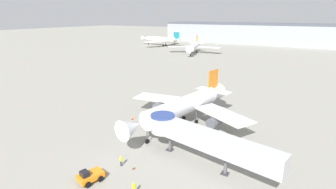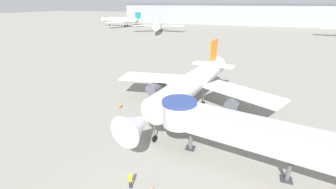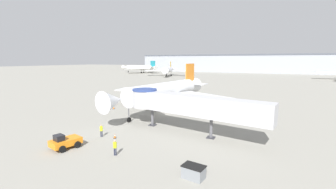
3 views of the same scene
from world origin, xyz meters
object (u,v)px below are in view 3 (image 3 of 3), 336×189
service_container_gray (194,172)px  ground_crew_marshaller (115,147)px  background_jet_teal_tail (140,68)px  jet_bridge (184,104)px  traffic_cone_apron_front (71,140)px  pushback_tug_orange (65,142)px  main_airplane (165,91)px  traffic_cone_port_wing (114,107)px  traffic_cone_near_nose (115,136)px  ground_crew_wing_walker (101,130)px  background_jet_gold_tail (168,70)px

service_container_gray → ground_crew_marshaller: ground_crew_marshaller is taller
service_container_gray → ground_crew_marshaller: size_ratio=1.23×
service_container_gray → background_jet_teal_tail: size_ratio=0.06×
jet_bridge → traffic_cone_apron_front: 16.37m
pushback_tug_orange → main_airplane: bearing=99.2°
pushback_tug_orange → service_container_gray: size_ratio=1.70×
pushback_tug_orange → background_jet_teal_tail: background_jet_teal_tail is taller
traffic_cone_port_wing → ground_crew_marshaller: size_ratio=0.42×
jet_bridge → pushback_tug_orange: size_ratio=5.79×
ground_crew_marshaller → main_airplane: bearing=85.1°
traffic_cone_near_nose → ground_crew_marshaller: 5.94m
ground_crew_wing_walker → main_airplane: bearing=63.9°
traffic_cone_near_nose → traffic_cone_port_wing: bearing=128.6°
pushback_tug_orange → traffic_cone_apron_front: size_ratio=5.38×
traffic_cone_near_nose → ground_crew_marshaller: bearing=-51.6°
jet_bridge → background_jet_teal_tail: bearing=134.7°
main_airplane → traffic_cone_apron_front: main_airplane is taller
background_jet_teal_tail → ground_crew_wing_walker: bearing=35.0°
service_container_gray → traffic_cone_apron_front: (-17.70, 1.94, -0.27)m
service_container_gray → ground_crew_marshaller: 9.82m
pushback_tug_orange → ground_crew_marshaller: bearing=21.8°
main_airplane → pushback_tug_orange: (-2.30, -24.13, -3.38)m
main_airplane → ground_crew_wing_walker: size_ratio=17.33×
jet_bridge → traffic_cone_port_wing: (-20.05, 8.79, -4.00)m
main_airplane → pushback_tug_orange: bearing=-85.7°
service_container_gray → background_jet_gold_tail: 134.14m
jet_bridge → background_jet_gold_tail: 120.60m
main_airplane → service_container_gray: main_airplane is taller
service_container_gray → ground_crew_wing_walker: bearing=160.9°
pushback_tug_orange → traffic_cone_near_nose: bearing=73.6°
traffic_cone_port_wing → background_jet_gold_tail: size_ratio=0.02×
jet_bridge → ground_crew_wing_walker: (-9.87, -6.88, -3.35)m
background_jet_teal_tail → main_airplane: bearing=39.0°
ground_crew_marshaller → background_jet_teal_tail: background_jet_teal_tail is taller
ground_crew_wing_walker → traffic_cone_apron_front: bearing=-145.4°
pushback_tug_orange → traffic_cone_near_nose: (3.31, 5.49, -0.55)m
jet_bridge → ground_crew_marshaller: size_ratio=12.12×
main_airplane → background_jet_teal_tail: background_jet_teal_tail is taller
ground_crew_wing_walker → traffic_cone_port_wing: bearing=100.2°
main_airplane → jet_bridge: size_ratio=1.38×
jet_bridge → pushback_tug_orange: jet_bridge is taller
pushback_tug_orange → background_jet_gold_tail: size_ratio=0.12×
pushback_tug_orange → traffic_cone_port_wing: (-8.97, 20.87, -0.47)m
main_airplane → jet_bridge: (8.78, -12.05, 0.15)m
main_airplane → background_jet_gold_tail: size_ratio=0.98×
service_container_gray → background_jet_gold_tail: background_jet_gold_tail is taller
ground_crew_wing_walker → background_jet_teal_tail: (-80.64, 141.63, 3.49)m
pushback_tug_orange → traffic_cone_port_wing: pushback_tug_orange is taller
traffic_cone_port_wing → background_jet_teal_tail: size_ratio=0.02×
background_jet_gold_tail → ground_crew_wing_walker: bearing=-86.4°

